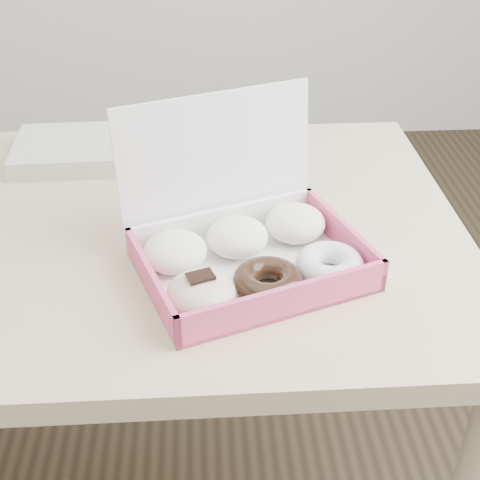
{
  "coord_description": "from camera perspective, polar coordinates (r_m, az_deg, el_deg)",
  "views": [
    {
      "loc": [
        0.16,
        -0.97,
        1.35
      ],
      "look_at": [
        0.21,
        -0.17,
        0.82
      ],
      "focal_mm": 50.0,
      "sensor_mm": 36.0,
      "label": 1
    }
  ],
  "objects": [
    {
      "name": "table",
      "position": [
        1.2,
        -10.65,
        -1.92
      ],
      "size": [
        1.2,
        0.8,
        0.75
      ],
      "color": "#CBB485",
      "rests_on": "ground"
    },
    {
      "name": "newspapers",
      "position": [
        1.39,
        -13.85,
        7.49
      ],
      "size": [
        0.24,
        0.2,
        0.04
      ],
      "primitive_type": "cube",
      "rotation": [
        0.0,
        0.0,
        0.03
      ],
      "color": "silver",
      "rests_on": "table"
    },
    {
      "name": "donut_box",
      "position": [
        1.01,
        0.4,
        -0.62
      ],
      "size": [
        0.4,
        0.36,
        0.24
      ],
      "rotation": [
        0.0,
        0.0,
        0.35
      ],
      "color": "white",
      "rests_on": "table"
    }
  ]
}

